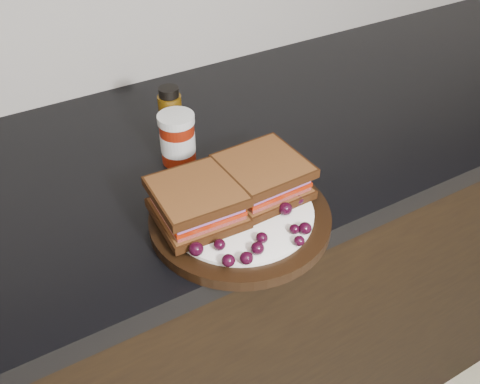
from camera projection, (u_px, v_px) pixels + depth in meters
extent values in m
cube|color=black|center=(162.00, 332.00, 1.23)|extent=(3.96, 0.58, 0.86)
cube|color=black|center=(139.00, 177.00, 0.95)|extent=(3.98, 0.60, 0.04)
cylinder|color=black|center=(240.00, 218.00, 0.82)|extent=(0.28, 0.28, 0.02)
ellipsoid|color=black|center=(196.00, 249.00, 0.74)|extent=(0.02, 0.02, 0.02)
ellipsoid|color=black|center=(220.00, 245.00, 0.74)|extent=(0.02, 0.02, 0.02)
ellipsoid|color=black|center=(228.00, 260.00, 0.72)|extent=(0.02, 0.02, 0.02)
ellipsoid|color=black|center=(246.00, 258.00, 0.72)|extent=(0.02, 0.02, 0.02)
ellipsoid|color=black|center=(257.00, 248.00, 0.74)|extent=(0.02, 0.02, 0.02)
ellipsoid|color=black|center=(262.00, 238.00, 0.76)|extent=(0.02, 0.02, 0.02)
ellipsoid|color=black|center=(299.00, 241.00, 0.75)|extent=(0.02, 0.02, 0.01)
ellipsoid|color=black|center=(305.00, 228.00, 0.77)|extent=(0.02, 0.02, 0.02)
ellipsoid|color=black|center=(294.00, 229.00, 0.77)|extent=(0.02, 0.02, 0.01)
ellipsoid|color=black|center=(285.00, 209.00, 0.80)|extent=(0.02, 0.02, 0.02)
ellipsoid|color=black|center=(299.00, 200.00, 0.82)|extent=(0.02, 0.02, 0.02)
ellipsoid|color=black|center=(280.00, 197.00, 0.83)|extent=(0.02, 0.02, 0.01)
ellipsoid|color=black|center=(292.00, 187.00, 0.84)|extent=(0.02, 0.02, 0.02)
ellipsoid|color=black|center=(275.00, 176.00, 0.87)|extent=(0.02, 0.02, 0.01)
ellipsoid|color=black|center=(256.00, 179.00, 0.86)|extent=(0.02, 0.02, 0.01)
ellipsoid|color=black|center=(214.00, 200.00, 0.82)|extent=(0.02, 0.02, 0.02)
ellipsoid|color=black|center=(189.00, 210.00, 0.80)|extent=(0.02, 0.02, 0.02)
ellipsoid|color=black|center=(190.00, 215.00, 0.79)|extent=(0.02, 0.02, 0.02)
ellipsoid|color=black|center=(178.00, 226.00, 0.77)|extent=(0.02, 0.02, 0.02)
ellipsoid|color=black|center=(192.00, 230.00, 0.77)|extent=(0.02, 0.02, 0.02)
ellipsoid|color=black|center=(203.00, 208.00, 0.81)|extent=(0.02, 0.02, 0.02)
ellipsoid|color=black|center=(205.00, 215.00, 0.80)|extent=(0.01, 0.01, 0.01)
ellipsoid|color=black|center=(204.00, 223.00, 0.78)|extent=(0.02, 0.02, 0.02)
cylinder|color=maroon|center=(178.00, 139.00, 0.93)|extent=(0.07, 0.07, 0.09)
cylinder|color=#492E07|center=(171.00, 117.00, 0.96)|extent=(0.05, 0.05, 0.12)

